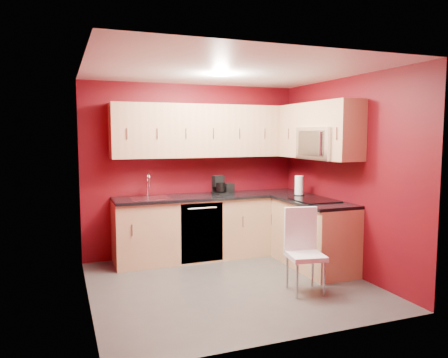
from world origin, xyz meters
TOP-DOWN VIEW (x-y plane):
  - floor at (0.00, 0.00)m, footprint 3.20×3.20m
  - ceiling at (0.00, 0.00)m, footprint 3.20×3.20m
  - wall_back at (0.00, 1.50)m, footprint 3.20×0.00m
  - wall_front at (0.00, -1.50)m, footprint 3.20×0.00m
  - wall_left at (-1.60, 0.00)m, footprint 0.00×3.00m
  - wall_right at (1.60, 0.00)m, footprint 0.00×3.00m
  - base_cabinets_back at (0.20, 1.20)m, footprint 2.80×0.60m
  - base_cabinets_right at (1.30, 0.25)m, footprint 0.60×1.30m
  - countertop_back at (0.20, 1.19)m, footprint 2.80×0.63m
  - countertop_right at (1.29, 0.23)m, footprint 0.63×1.27m
  - upper_cabinets_back at (0.20, 1.32)m, footprint 2.80×0.35m
  - upper_cabinets_right at (1.42, 0.44)m, footprint 0.35×1.55m
  - microwave at (1.39, 0.20)m, footprint 0.42×0.76m
  - cooktop at (1.28, 0.20)m, footprint 0.50×0.55m
  - sink at (-0.70, 1.20)m, footprint 0.52×0.42m
  - dishwasher_front at (-0.05, 0.91)m, footprint 0.60×0.02m
  - downlight at (0.00, 0.30)m, footprint 0.20×0.20m
  - coffee_maker at (0.32, 1.19)m, footprint 0.21×0.25m
  - napkin_holder at (0.47, 1.26)m, footprint 0.16×0.16m
  - paper_towel at (1.35, 0.72)m, footprint 0.20×0.20m
  - dining_chair at (0.70, -0.54)m, footprint 0.45×0.46m

SIDE VIEW (x-z plane):
  - floor at x=0.00m, z-range 0.00..0.00m
  - base_cabinets_back at x=0.20m, z-range 0.00..0.87m
  - base_cabinets_right at x=1.30m, z-range 0.00..0.87m
  - dishwasher_front at x=-0.05m, z-range 0.03..0.84m
  - dining_chair at x=0.70m, z-range 0.00..0.95m
  - countertop_back at x=0.20m, z-range 0.87..0.91m
  - countertop_right at x=1.29m, z-range 0.87..0.91m
  - cooktop at x=1.28m, z-range 0.91..0.92m
  - sink at x=-0.70m, z-range 0.77..1.12m
  - napkin_holder at x=0.47m, z-range 0.91..1.06m
  - coffee_maker at x=0.32m, z-range 0.91..1.18m
  - paper_towel at x=1.35m, z-range 0.91..1.19m
  - wall_back at x=0.00m, z-range -0.35..2.85m
  - wall_front at x=0.00m, z-range -0.35..2.85m
  - wall_left at x=-1.60m, z-range -0.25..2.75m
  - wall_right at x=1.60m, z-range -0.25..2.75m
  - microwave at x=1.39m, z-range 1.45..1.87m
  - upper_cabinets_back at x=0.20m, z-range 1.45..2.20m
  - upper_cabinets_right at x=1.42m, z-range 1.51..2.26m
  - downlight at x=0.00m, z-range 2.48..2.49m
  - ceiling at x=0.00m, z-range 2.50..2.50m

